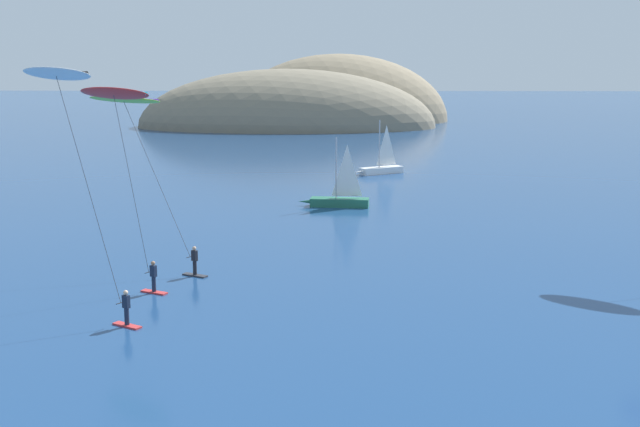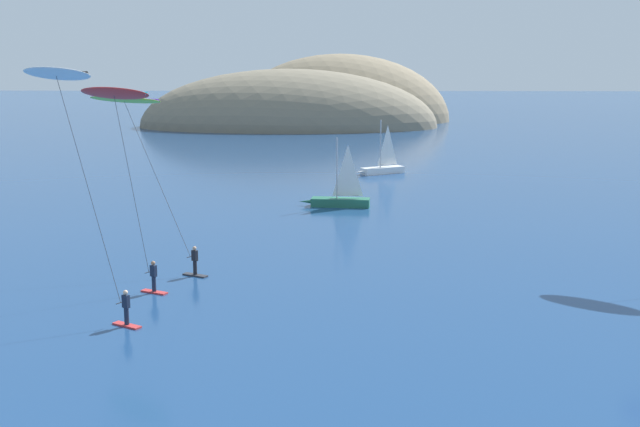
# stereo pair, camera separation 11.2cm
# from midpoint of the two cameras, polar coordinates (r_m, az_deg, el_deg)

# --- Properties ---
(headland_island) EXTENTS (57.36, 44.72, 26.00)m
(headland_island) POSITION_cam_midpoint_polar(r_m,az_deg,el_deg) (152.37, -0.35, 6.43)
(headland_island) COLOR #84755B
(headland_island) RESTS_ON ground
(sailboat_near) EXTENTS (5.96, 1.89, 5.70)m
(sailboat_near) POSITION_cam_midpoint_polar(r_m,az_deg,el_deg) (66.19, 1.09, 1.05)
(sailboat_near) COLOR #23664C
(sailboat_near) RESTS_ON ground
(sailboat_far) EXTENTS (5.55, 3.96, 5.70)m
(sailboat_far) POSITION_cam_midpoint_polar(r_m,az_deg,el_deg) (85.33, 4.18, 3.26)
(sailboat_far) COLOR white
(sailboat_far) RESTS_ON ground
(kitesurfer_lime) EXTENTS (8.11, 6.18, 9.96)m
(kitesurfer_lime) POSITION_cam_midpoint_polar(r_m,az_deg,el_deg) (48.12, -13.50, 7.03)
(kitesurfer_lime) COLOR #2D2D33
(kitesurfer_lime) RESTS_ON ground
(kitesurfer_red) EXTENTS (5.20, 3.77, 10.67)m
(kitesurfer_red) POSITION_cam_midpoint_polar(r_m,az_deg,el_deg) (42.91, -14.28, 7.05)
(kitesurfer_red) COLOR red
(kitesurfer_red) RESTS_ON ground
(kitesurfer_white) EXTENTS (6.31, 4.49, 11.74)m
(kitesurfer_white) POSITION_cam_midpoint_polar(r_m,az_deg,el_deg) (38.81, -17.94, 8.03)
(kitesurfer_white) COLOR red
(kitesurfer_white) RESTS_ON ground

